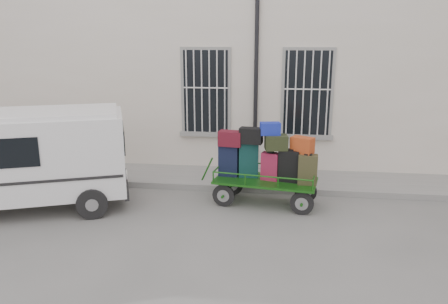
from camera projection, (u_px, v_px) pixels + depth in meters
name	position (u px, v px, depth m)	size (l,w,h in m)	color
ground	(202.00, 213.00, 9.45)	(80.00, 80.00, 0.00)	slate
building	(231.00, 59.00, 13.95)	(24.00, 5.15, 6.00)	beige
sidewalk	(217.00, 178.00, 11.54)	(24.00, 1.70, 0.15)	gray
luggage_cart	(265.00, 163.00, 9.72)	(2.70, 1.36, 1.88)	black
van	(23.00, 155.00, 9.35)	(4.63, 3.22, 2.17)	white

